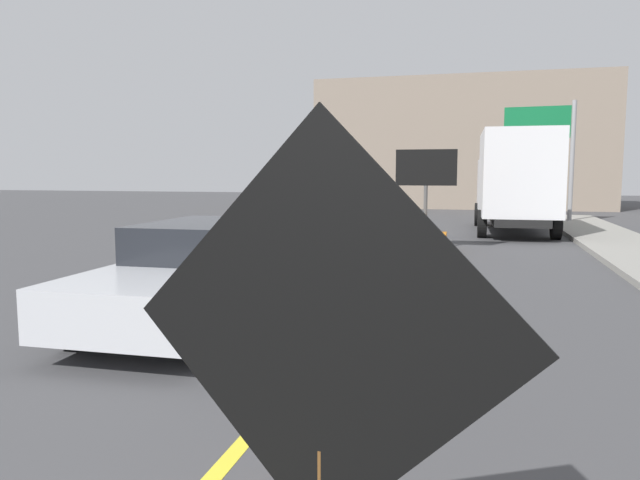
# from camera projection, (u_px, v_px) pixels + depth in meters

# --- Properties ---
(lane_center_stripe) EXTENTS (0.14, 36.00, 0.01)m
(lane_center_stripe) POSITION_uv_depth(u_px,v_px,m) (306.00, 370.00, 6.28)
(lane_center_stripe) COLOR yellow
(lane_center_stripe) RESTS_ON ground
(roadwork_sign) EXTENTS (1.61, 0.31, 2.33)m
(roadwork_sign) POSITION_uv_depth(u_px,v_px,m) (321.00, 341.00, 2.19)
(roadwork_sign) COLOR #593819
(roadwork_sign) RESTS_ON ground
(arrow_board_trailer) EXTENTS (1.60, 1.82, 2.70)m
(arrow_board_trailer) POSITION_uv_depth(u_px,v_px,m) (425.00, 233.00, 15.84)
(arrow_board_trailer) COLOR orange
(arrow_board_trailer) RESTS_ON ground
(box_truck) EXTENTS (2.67, 6.99, 3.45)m
(box_truck) POSITION_uv_depth(u_px,v_px,m) (515.00, 180.00, 20.50)
(box_truck) COLOR black
(box_truck) RESTS_ON ground
(pickup_car) EXTENTS (2.12, 5.10, 1.38)m
(pickup_car) POSITION_uv_depth(u_px,v_px,m) (207.00, 271.00, 8.45)
(pickup_car) COLOR silver
(pickup_car) RESTS_ON ground
(highway_guide_sign) EXTENTS (2.78, 0.35, 5.00)m
(highway_guide_sign) POSITION_uv_depth(u_px,v_px,m) (552.00, 140.00, 24.28)
(highway_guide_sign) COLOR gray
(highway_guide_sign) RESTS_ON ground
(far_building_block) EXTENTS (16.95, 6.54, 7.58)m
(far_building_block) POSITION_uv_depth(u_px,v_px,m) (461.00, 145.00, 36.41)
(far_building_block) COLOR gray
(far_building_block) RESTS_ON ground
(traffic_cone_near_sign) EXTENTS (0.36, 0.36, 0.62)m
(traffic_cone_near_sign) POSITION_uv_depth(u_px,v_px,m) (307.00, 448.00, 3.86)
(traffic_cone_near_sign) COLOR black
(traffic_cone_near_sign) RESTS_ON ground
(traffic_cone_mid_lane) EXTENTS (0.36, 0.36, 0.71)m
(traffic_cone_mid_lane) POSITION_uv_depth(u_px,v_px,m) (374.00, 315.00, 7.26)
(traffic_cone_mid_lane) COLOR black
(traffic_cone_mid_lane) RESTS_ON ground
(traffic_cone_far_lane) EXTENTS (0.36, 0.36, 0.59)m
(traffic_cone_far_lane) POSITION_uv_depth(u_px,v_px,m) (381.00, 275.00, 10.45)
(traffic_cone_far_lane) COLOR black
(traffic_cone_far_lane) RESTS_ON ground
(traffic_cone_curbside) EXTENTS (0.36, 0.36, 0.62)m
(traffic_cone_curbside) POSITION_uv_depth(u_px,v_px,m) (393.00, 250.00, 13.66)
(traffic_cone_curbside) COLOR black
(traffic_cone_curbside) RESTS_ON ground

